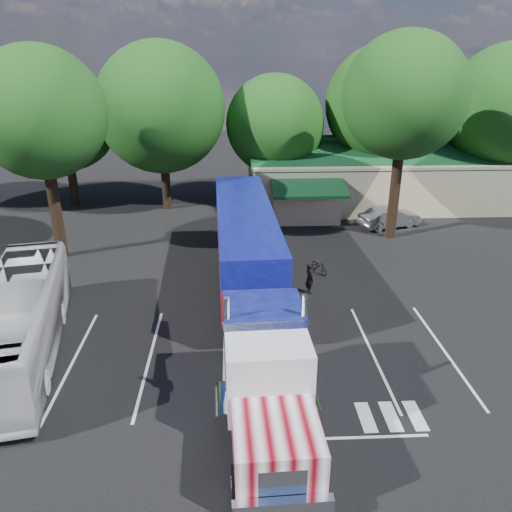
{
  "coord_description": "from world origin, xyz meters",
  "views": [
    {
      "loc": [
        0.49,
        -24.1,
        12.14
      ],
      "look_at": [
        1.65,
        0.49,
        2.0
      ],
      "focal_mm": 35.0,
      "sensor_mm": 36.0,
      "label": 1
    }
  ],
  "objects_px": {
    "woman": "(309,278)",
    "silver_sedan": "(390,218)",
    "semi_truck": "(249,263)",
    "bicycle": "(319,266)",
    "tour_bus": "(19,320)"
  },
  "relations": [
    {
      "from": "semi_truck",
      "to": "silver_sedan",
      "type": "xyz_separation_m",
      "value": [
        10.8,
        12.51,
        -1.94
      ]
    },
    {
      "from": "semi_truck",
      "to": "silver_sedan",
      "type": "bearing_deg",
      "value": 46.94
    },
    {
      "from": "woman",
      "to": "silver_sedan",
      "type": "xyz_separation_m",
      "value": [
        7.5,
        10.5,
        -0.1
      ]
    },
    {
      "from": "bicycle",
      "to": "silver_sedan",
      "type": "xyz_separation_m",
      "value": [
        6.5,
        7.85,
        0.32
      ]
    },
    {
      "from": "tour_bus",
      "to": "silver_sedan",
      "type": "distance_m",
      "value": 25.97
    },
    {
      "from": "woman",
      "to": "tour_bus",
      "type": "height_order",
      "value": "tour_bus"
    },
    {
      "from": "tour_bus",
      "to": "silver_sedan",
      "type": "bearing_deg",
      "value": 26.41
    },
    {
      "from": "bicycle",
      "to": "tour_bus",
      "type": "xyz_separation_m",
      "value": [
        -14.11,
        -7.92,
        1.23
      ]
    },
    {
      "from": "bicycle",
      "to": "tour_bus",
      "type": "distance_m",
      "value": 16.23
    },
    {
      "from": "semi_truck",
      "to": "silver_sedan",
      "type": "height_order",
      "value": "semi_truck"
    },
    {
      "from": "semi_truck",
      "to": "tour_bus",
      "type": "relative_size",
      "value": 1.91
    },
    {
      "from": "silver_sedan",
      "to": "woman",
      "type": "bearing_deg",
      "value": 126.43
    },
    {
      "from": "bicycle",
      "to": "silver_sedan",
      "type": "relative_size",
      "value": 0.36
    },
    {
      "from": "woman",
      "to": "silver_sedan",
      "type": "distance_m",
      "value": 12.9
    },
    {
      "from": "silver_sedan",
      "to": "semi_truck",
      "type": "bearing_deg",
      "value": 121.15
    }
  ]
}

